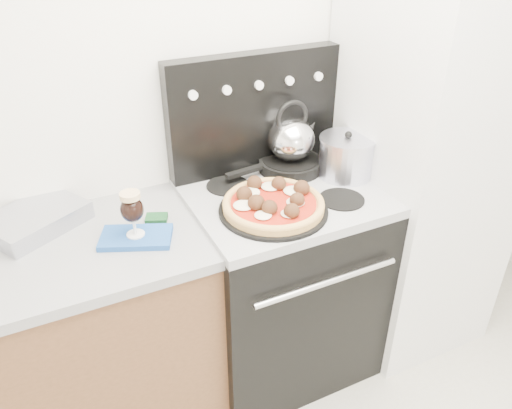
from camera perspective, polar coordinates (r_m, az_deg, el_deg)
room_shell at (r=1.22m, az=20.39°, el=-4.47°), size 3.52×3.01×2.52m
base_cabinet at (r=2.17m, az=-25.47°, el=-16.33°), size 1.45×0.60×0.86m
stove_body at (r=2.30m, az=2.82°, el=-9.12°), size 0.76×0.65×0.88m
cooktop at (r=2.03m, az=3.15°, el=0.86°), size 0.76×0.65×0.04m
backguard at (r=2.14m, az=-0.23°, el=10.49°), size 0.76×0.08×0.50m
fridge at (r=2.38m, az=18.52°, el=5.27°), size 0.64×0.68×1.90m
foil_sheet at (r=2.00m, az=-23.90°, el=-1.52°), size 0.41×0.38×0.07m
oven_mitt at (r=1.82m, az=-13.54°, el=-3.67°), size 0.28×0.23×0.02m
beer_glass at (r=1.77m, az=-13.92°, el=-1.06°), size 0.08×0.08×0.17m
pizza_pan at (r=1.89m, az=1.99°, el=-0.62°), size 0.50×0.50×0.01m
pizza at (r=1.88m, az=2.01°, el=0.26°), size 0.42×0.42×0.05m
skillet at (r=2.20m, az=3.93°, el=4.58°), size 0.31×0.31×0.05m
tea_kettle at (r=2.14m, az=4.06°, el=7.85°), size 0.21×0.21×0.22m
stock_pot at (r=2.15m, az=10.26°, el=5.29°), size 0.24×0.24×0.16m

